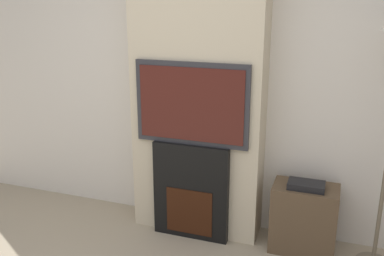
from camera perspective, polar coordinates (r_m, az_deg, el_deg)
name	(u,v)px	position (r m, az deg, el deg)	size (l,w,h in m)	color
wall_back	(205,73)	(3.63, 1.76, 7.40)	(6.00, 0.06, 2.70)	silver
chimney_breast	(198,76)	(3.46, 0.84, 6.93)	(1.08, 0.30, 2.70)	beige
fireplace	(192,191)	(3.61, -0.01, -8.36)	(0.64, 0.15, 0.82)	black
television	(192,104)	(3.35, -0.02, 3.24)	(0.93, 0.07, 0.66)	#2D2D33
media_stand	(304,218)	(3.57, 14.67, -11.49)	(0.50, 0.31, 0.60)	brown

